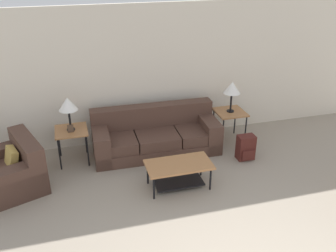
{
  "coord_description": "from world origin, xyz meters",
  "views": [
    {
      "loc": [
        -1.59,
        -1.88,
        3.47
      ],
      "look_at": [
        -0.1,
        3.47,
        0.8
      ],
      "focal_mm": 40.0,
      "sensor_mm": 36.0,
      "label": 1
    }
  ],
  "objects_px": {
    "armchair": "(9,172)",
    "backpack": "(246,148)",
    "side_table_left": "(71,133)",
    "couch": "(156,136)",
    "table_lamp_right": "(232,88)",
    "coffee_table": "(179,170)",
    "table_lamp_left": "(68,105)",
    "side_table_right": "(230,114)"
  },
  "relations": [
    {
      "from": "side_table_left",
      "to": "coffee_table",
      "type": "bearing_deg",
      "value": -38.99
    },
    {
      "from": "coffee_table",
      "to": "table_lamp_left",
      "type": "relative_size",
      "value": 1.73
    },
    {
      "from": "backpack",
      "to": "armchair",
      "type": "bearing_deg",
      "value": 177.54
    },
    {
      "from": "backpack",
      "to": "side_table_left",
      "type": "bearing_deg",
      "value": 165.76
    },
    {
      "from": "armchair",
      "to": "side_table_right",
      "type": "distance_m",
      "value": 4.04
    },
    {
      "from": "couch",
      "to": "backpack",
      "type": "height_order",
      "value": "couch"
    },
    {
      "from": "armchair",
      "to": "table_lamp_right",
      "type": "height_order",
      "value": "table_lamp_right"
    },
    {
      "from": "table_lamp_right",
      "to": "backpack",
      "type": "xyz_separation_m",
      "value": [
        -0.01,
        -0.75,
        -0.86
      ]
    },
    {
      "from": "coffee_table",
      "to": "side_table_right",
      "type": "distance_m",
      "value": 1.92
    },
    {
      "from": "table_lamp_right",
      "to": "couch",
      "type": "bearing_deg",
      "value": -178.86
    },
    {
      "from": "side_table_right",
      "to": "table_lamp_right",
      "type": "bearing_deg",
      "value": -104.04
    },
    {
      "from": "coffee_table",
      "to": "side_table_right",
      "type": "bearing_deg",
      "value": 41.73
    },
    {
      "from": "couch",
      "to": "armchair",
      "type": "bearing_deg",
      "value": -167.51
    },
    {
      "from": "table_lamp_left",
      "to": "couch",
      "type": "bearing_deg",
      "value": -1.14
    },
    {
      "from": "side_table_left",
      "to": "table_lamp_right",
      "type": "height_order",
      "value": "table_lamp_right"
    },
    {
      "from": "armchair",
      "to": "table_lamp_right",
      "type": "xyz_separation_m",
      "value": [
        3.99,
        0.58,
        0.8
      ]
    },
    {
      "from": "coffee_table",
      "to": "table_lamp_left",
      "type": "height_order",
      "value": "table_lamp_left"
    },
    {
      "from": "couch",
      "to": "coffee_table",
      "type": "distance_m",
      "value": 1.24
    },
    {
      "from": "table_lamp_left",
      "to": "armchair",
      "type": "bearing_deg",
      "value": -149.96
    },
    {
      "from": "armchair",
      "to": "backpack",
      "type": "xyz_separation_m",
      "value": [
        3.98,
        -0.17,
        -0.06
      ]
    },
    {
      "from": "couch",
      "to": "table_lamp_right",
      "type": "relative_size",
      "value": 3.88
    },
    {
      "from": "couch",
      "to": "armchair",
      "type": "height_order",
      "value": "couch"
    },
    {
      "from": "couch",
      "to": "table_lamp_right",
      "type": "distance_m",
      "value": 1.69
    },
    {
      "from": "side_table_right",
      "to": "backpack",
      "type": "bearing_deg",
      "value": -90.43
    },
    {
      "from": "side_table_left",
      "to": "table_lamp_right",
      "type": "xyz_separation_m",
      "value": [
        2.98,
        -0.0,
        0.53
      ]
    },
    {
      "from": "coffee_table",
      "to": "backpack",
      "type": "relative_size",
      "value": 2.25
    },
    {
      "from": "side_table_left",
      "to": "backpack",
      "type": "distance_m",
      "value": 3.09
    },
    {
      "from": "armchair",
      "to": "couch",
      "type": "bearing_deg",
      "value": 12.49
    },
    {
      "from": "armchair",
      "to": "coffee_table",
      "type": "height_order",
      "value": "armchair"
    },
    {
      "from": "couch",
      "to": "backpack",
      "type": "xyz_separation_m",
      "value": [
        1.48,
        -0.73,
        -0.07
      ]
    },
    {
      "from": "couch",
      "to": "table_lamp_right",
      "type": "height_order",
      "value": "table_lamp_right"
    },
    {
      "from": "armchair",
      "to": "backpack",
      "type": "bearing_deg",
      "value": -2.46
    },
    {
      "from": "coffee_table",
      "to": "side_table_right",
      "type": "xyz_separation_m",
      "value": [
        1.42,
        1.26,
        0.24
      ]
    },
    {
      "from": "side_table_left",
      "to": "couch",
      "type": "bearing_deg",
      "value": -1.14
    },
    {
      "from": "armchair",
      "to": "side_table_left",
      "type": "distance_m",
      "value": 1.2
    },
    {
      "from": "side_table_left",
      "to": "side_table_right",
      "type": "height_order",
      "value": "same"
    },
    {
      "from": "coffee_table",
      "to": "side_table_left",
      "type": "height_order",
      "value": "side_table_left"
    },
    {
      "from": "side_table_left",
      "to": "table_lamp_left",
      "type": "bearing_deg",
      "value": -104.04
    },
    {
      "from": "table_lamp_left",
      "to": "table_lamp_right",
      "type": "bearing_deg",
      "value": 0.0
    },
    {
      "from": "couch",
      "to": "table_lamp_right",
      "type": "bearing_deg",
      "value": 1.14
    },
    {
      "from": "side_table_right",
      "to": "table_lamp_left",
      "type": "bearing_deg",
      "value": -180.0
    },
    {
      "from": "side_table_right",
      "to": "table_lamp_left",
      "type": "distance_m",
      "value": 3.03
    }
  ]
}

